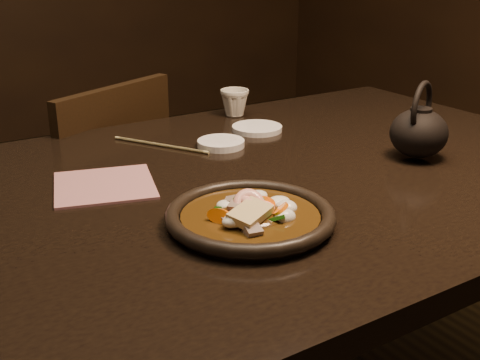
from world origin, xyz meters
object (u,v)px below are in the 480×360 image
chair (93,221)px  plate (250,217)px  table (213,225)px  tea_cup (235,102)px  teapot (419,130)px

chair → plate: chair is taller
table → tea_cup: bearing=53.3°
chair → plate: (-0.00, -0.77, 0.31)m
table → tea_cup: (0.28, 0.38, 0.11)m
table → teapot: teapot is taller
plate → teapot: (0.45, 0.08, 0.04)m
tea_cup → teapot: 0.48m
tea_cup → teapot: size_ratio=0.47×
chair → tea_cup: bearing=118.5°
table → plate: 0.19m
table → plate: plate is taller
table → chair: bearing=92.7°
plate → teapot: bearing=10.4°
table → plate: bearing=-100.7°
table → tea_cup: tea_cup is taller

